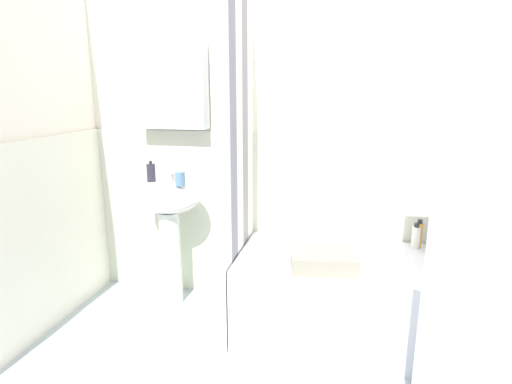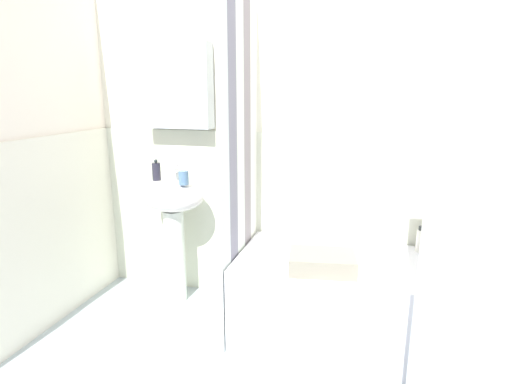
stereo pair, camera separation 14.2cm
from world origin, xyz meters
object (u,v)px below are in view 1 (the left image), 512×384
Objects in this scene: conditioner_bottle at (441,237)px; toothbrush_cup at (180,179)px; bathtub at (358,298)px; shampoo_bottle at (462,236)px; towel_folded at (324,260)px; soap_dispenser at (151,172)px; lotion_bottle at (416,236)px; body_wash_bottle at (419,235)px; sink at (169,217)px.

toothbrush_cup is at bearing -175.53° from conditioner_bottle.
bathtub is 0.64m from conditioner_bottle.
bathtub is at bearing -5.80° from toothbrush_cup.
shampoo_bottle is 0.52× the size of towel_folded.
toothbrush_cup is 1.68m from conditioner_bottle.
toothbrush_cup is (0.24, -0.07, -0.02)m from soap_dispenser.
toothbrush_cup is at bearing -174.79° from lotion_bottle.
lotion_bottle is 0.70m from towel_folded.
conditioner_bottle is 0.96× the size of body_wash_bottle.
lotion_bottle is at bearing -174.21° from shampoo_bottle.
conditioner_bottle is 0.50× the size of towel_folded.
sink is at bearing -177.00° from conditioner_bottle.
soap_dispenser reaches higher than conditioner_bottle.
body_wash_bottle is at bearing 5.38° from toothbrush_cup.
conditioner_bottle is at bearing 3.00° from sink.
sink is at bearing -176.44° from lotion_bottle.
soap_dispenser is 1.91m from conditioner_bottle.
soap_dispenser is at bearing 162.84° from towel_folded.
lotion_bottle is at bearing 2.23° from soap_dispenser.
body_wash_bottle is (-0.13, 0.01, 0.00)m from conditioner_bottle.
soap_dispenser is 1.77m from lotion_bottle.
sink is 4.89× the size of conditioner_bottle.
shampoo_bottle is (0.61, 0.28, 0.34)m from bathtub.
conditioner_bottle is 0.14m from lotion_bottle.
lotion_bottle is at bearing 3.56° from sink.
soap_dispenser reaches higher than toothbrush_cup.
conditioner_bottle is (-0.13, -0.04, -0.00)m from shampoo_bottle.
body_wash_bottle is (1.62, 0.11, -0.04)m from sink.
conditioner_bottle reaches higher than lotion_bottle.
sink is at bearing -14.22° from soap_dispenser.
toothbrush_cup reaches higher than bathtub.
bathtub is 7.72× the size of shampoo_bottle.
shampoo_bottle is (2.01, 0.10, -0.34)m from soap_dispenser.
lotion_bottle is at bearing 5.21° from toothbrush_cup.
bathtub is 8.82× the size of lotion_bottle.
shampoo_bottle is at bearing 15.55° from conditioner_bottle.
lotion_bottle is at bearing 176.77° from conditioner_bottle.
sink reaches higher than towel_folded.
body_wash_bottle is at bearing 173.66° from conditioner_bottle.
body_wash_bottle is (1.75, 0.07, -0.34)m from soap_dispenser.
toothbrush_cup is 1.54m from lotion_bottle.
towel_folded is at bearing -17.16° from soap_dispenser.
lotion_bottle is (-0.27, -0.03, -0.01)m from shampoo_bottle.
toothbrush_cup is 0.06× the size of bathtub.
soap_dispenser is at bearing -178.18° from conditioner_bottle.
body_wash_bottle is 1.14× the size of lotion_bottle.
toothbrush_cup reaches higher than sink.
sink reaches higher than conditioner_bottle.
body_wash_bottle is at bearing 3.74° from sink.
body_wash_bottle reaches higher than lotion_bottle.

